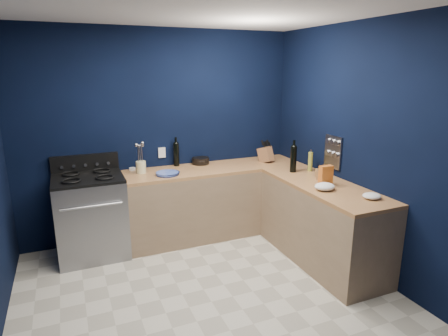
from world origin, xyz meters
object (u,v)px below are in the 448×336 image
plate_stack (167,174)px  crouton_bag (326,176)px  knife_block (266,155)px  utensil_crock (141,167)px  gas_range (91,217)px

plate_stack → crouton_bag: bearing=-35.7°
plate_stack → knife_block: size_ratio=1.35×
utensil_crock → knife_block: bearing=-2.9°
gas_range → knife_block: bearing=0.3°
gas_range → crouton_bag: (2.35, -1.16, 0.55)m
plate_stack → utensil_crock: bearing=142.9°
gas_range → crouton_bag: 2.68m
knife_block → crouton_bag: 1.18m
gas_range → knife_block: size_ratio=4.62×
plate_stack → crouton_bag: (1.47, -1.06, 0.09)m
knife_block → gas_range: bearing=160.7°
utensil_crock → gas_range: bearing=-171.0°
gas_range → crouton_bag: bearing=-26.3°
gas_range → utensil_crock: bearing=9.0°
gas_range → knife_block: (2.27, 0.01, 0.54)m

